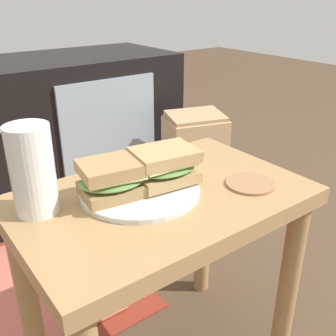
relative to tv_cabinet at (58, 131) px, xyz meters
name	(u,v)px	position (x,y,z in m)	size (l,w,h in m)	color
side_table	(163,233)	(-0.16, -0.95, 0.08)	(0.56, 0.36, 0.46)	#A37A4C
tv_cabinet	(58,131)	(0.00, 0.00, 0.00)	(0.96, 0.46, 0.58)	black
plate	(140,190)	(-0.20, -0.92, 0.17)	(0.23, 0.23, 0.01)	silver
sandwich_front	(113,178)	(-0.25, -0.91, 0.21)	(0.14, 0.11, 0.07)	#9E7A4C
sandwich_back	(164,165)	(-0.14, -0.93, 0.22)	(0.14, 0.11, 0.07)	tan
beer_glass	(33,172)	(-0.38, -0.87, 0.25)	(0.08, 0.08, 0.16)	silver
coaster	(250,184)	(0.00, -1.02, 0.17)	(0.10, 0.10, 0.01)	#996B47
paper_bag	(194,161)	(0.39, -0.40, -0.10)	(0.26, 0.22, 0.39)	tan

